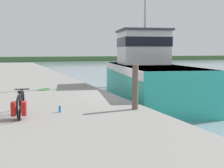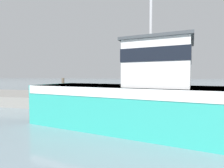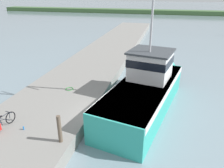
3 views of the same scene
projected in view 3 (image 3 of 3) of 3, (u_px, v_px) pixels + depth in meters
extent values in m
plane|color=gray|center=(108.00, 128.00, 13.41)|extent=(320.00, 320.00, 0.00)
cube|color=gray|center=(45.00, 113.00, 14.21)|extent=(6.21, 80.00, 0.83)
cube|color=teal|center=(143.00, 98.00, 15.04)|extent=(5.21, 10.41, 1.98)
cone|color=teal|center=(163.00, 71.00, 19.88)|extent=(2.20, 2.13, 1.88)
cube|color=white|center=(144.00, 87.00, 14.72)|extent=(5.23, 10.22, 0.40)
cube|color=white|center=(150.00, 66.00, 15.29)|extent=(3.09, 3.05, 1.91)
cube|color=black|center=(151.00, 61.00, 15.15)|extent=(3.15, 3.11, 0.54)
cube|color=#3D4247|center=(151.00, 51.00, 14.88)|extent=(3.34, 3.30, 0.12)
torus|color=black|center=(11.00, 117.00, 12.36)|extent=(0.16, 0.69, 0.69)
cylinder|color=#232833|center=(1.00, 122.00, 11.77)|extent=(0.06, 0.14, 0.52)
cylinder|color=#232833|center=(5.00, 119.00, 12.00)|extent=(0.14, 0.66, 0.53)
cylinder|color=#232833|center=(5.00, 115.00, 11.94)|extent=(0.12, 0.53, 0.05)
cylinder|color=#232833|center=(10.00, 115.00, 12.26)|extent=(0.05, 0.10, 0.35)
cylinder|color=#232833|center=(8.00, 112.00, 12.15)|extent=(0.44, 0.11, 0.04)
cube|color=black|center=(0.00, 117.00, 11.68)|extent=(0.14, 0.25, 0.05)
cylinder|color=brown|center=(60.00, 129.00, 10.66)|extent=(0.20, 0.20, 1.48)
torus|color=green|center=(69.00, 89.00, 16.67)|extent=(0.60, 0.60, 0.04)
cylinder|color=blue|center=(24.00, 128.00, 11.84)|extent=(0.07, 0.07, 0.20)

